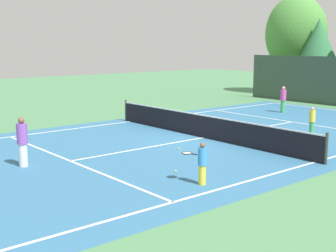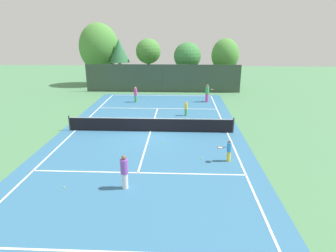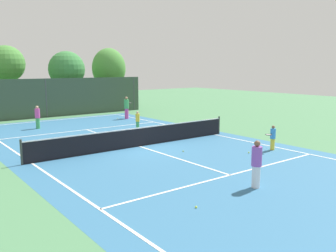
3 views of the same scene
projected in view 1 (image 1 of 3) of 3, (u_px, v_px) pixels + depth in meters
ground_plane at (203, 138)px, 20.01m from camera, size 80.00×80.00×0.00m
court_surface at (203, 138)px, 20.01m from camera, size 13.00×25.00×0.01m
tennis_net at (204, 126)px, 19.92m from camera, size 11.90×0.10×1.10m
tree_3 at (319, 38)px, 34.32m from camera, size 2.54×2.54×5.91m
tree_4 at (296, 34)px, 37.07m from camera, size 5.06×4.45×7.85m
player_0 at (312, 121)px, 20.55m from camera, size 0.27×0.27×1.25m
player_1 at (202, 163)px, 13.25m from camera, size 0.85×0.46×1.24m
player_2 at (283, 99)px, 27.24m from camera, size 0.33×0.33×1.55m
player_3 at (22, 141)px, 15.17m from camera, size 0.35×0.35×1.65m
ball_crate at (245, 135)px, 19.62m from camera, size 0.37×0.37×0.43m
tennis_ball_0 at (176, 171)px, 14.62m from camera, size 0.07×0.07×0.07m
tennis_ball_2 at (150, 122)px, 23.92m from camera, size 0.07×0.07×0.07m
tennis_ball_4 at (303, 137)px, 19.95m from camera, size 0.07×0.07×0.07m
tennis_ball_5 at (179, 149)px, 17.74m from camera, size 0.07×0.07×0.07m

